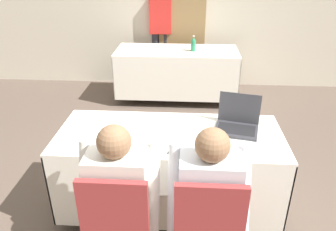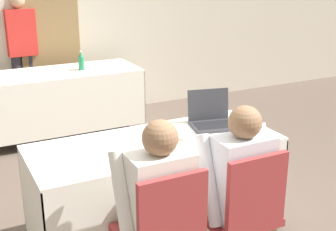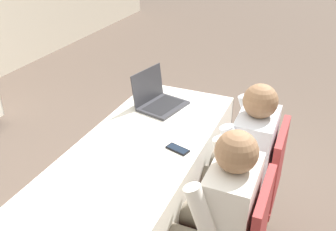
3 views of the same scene
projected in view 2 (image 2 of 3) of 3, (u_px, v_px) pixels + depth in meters
name	position (u px, v px, depth m)	size (l,w,h in m)	color
wall_back	(46.00, 11.00, 5.66)	(12.00, 0.06, 2.70)	beige
curtain_panel	(48.00, 14.00, 5.63)	(0.72, 0.04, 2.65)	olive
conference_table_near	(156.00, 167.00, 3.30)	(1.74, 0.73, 0.76)	white
conference_table_far	(62.00, 88.00, 5.31)	(1.74, 0.73, 0.76)	white
laptop	(212.00, 119.00, 3.54)	(0.38, 0.35, 0.26)	#333338
cell_phone	(178.00, 151.00, 3.06)	(0.10, 0.15, 0.01)	black
paper_beside_laptop	(102.00, 141.00, 3.25)	(0.32, 0.36, 0.00)	white
paper_centre_table	(240.00, 136.00, 3.35)	(0.30, 0.35, 0.00)	white
water_bottle	(81.00, 61.00, 5.29)	(0.07, 0.07, 0.22)	#288456
chair_near_right	(243.00, 210.00, 2.87)	(0.44, 0.44, 0.90)	tan
person_checkered_shirt	(155.00, 199.00, 2.67)	(0.50, 0.52, 1.16)	#665B4C
person_white_shirt	(234.00, 180.00, 2.91)	(0.50, 0.52, 1.16)	#665B4C
person_red_shirt	(22.00, 50.00, 5.64)	(0.35, 0.22, 1.59)	#33333D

